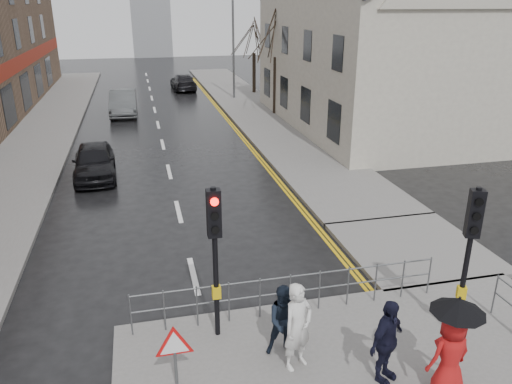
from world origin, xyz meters
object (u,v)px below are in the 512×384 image
car_mid (123,103)px  pedestrian_a (298,327)px  pedestrian_b (285,320)px  pedestrian_with_umbrella (452,343)px  pedestrian_d (387,342)px  car_parked (94,161)px

car_mid → pedestrian_a: bearing=-81.5°
pedestrian_a → pedestrian_b: 0.48m
pedestrian_a → pedestrian_with_umbrella: pedestrian_with_umbrella is taller
pedestrian_d → car_parked: size_ratio=0.42×
pedestrian_with_umbrella → car_parked: size_ratio=0.49×
car_parked → car_mid: bearing=82.5°
pedestrian_a → car_parked: (-4.59, 13.15, -0.35)m
pedestrian_with_umbrella → pedestrian_b: bearing=144.7°
pedestrian_a → car_mid: bearing=72.8°
pedestrian_a → pedestrian_d: size_ratio=1.06×
pedestrian_with_umbrella → pedestrian_d: (-0.93, 0.60, -0.25)m
car_parked → pedestrian_a: bearing=-73.4°
car_parked → pedestrian_b: bearing=-73.3°
pedestrian_d → car_mid: 26.75m
pedestrian_b → car_parked: pedestrian_b is taller
pedestrian_a → pedestrian_with_umbrella: 2.77m
pedestrian_with_umbrella → pedestrian_d: size_ratio=1.18×
car_parked → pedestrian_d: bearing=-69.0°
pedestrian_d → car_parked: (-6.07, 13.90, -0.30)m
pedestrian_with_umbrella → car_mid: bearing=102.5°
car_parked → car_mid: 12.42m
pedestrian_b → pedestrian_d: size_ratio=0.89×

